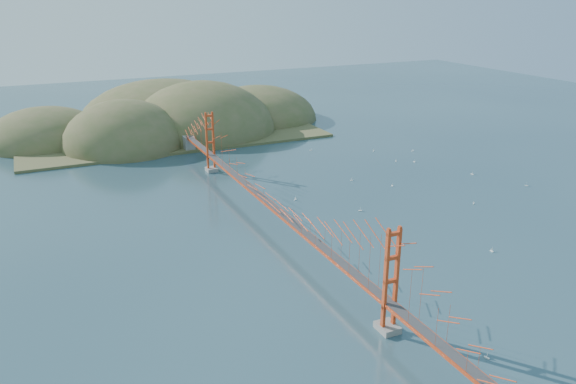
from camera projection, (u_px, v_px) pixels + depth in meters
name	position (u px, v px, depth m)	size (l,w,h in m)	color
ground	(273.00, 226.00, 83.98)	(320.00, 320.00, 0.00)	#294552
bridge	(272.00, 182.00, 81.75)	(2.20, 94.40, 12.00)	gray
far_headlands	(174.00, 128.00, 143.28)	(84.00, 58.00, 25.00)	brown
sailboat_1	(360.00, 210.00, 89.80)	(0.66, 0.66, 0.71)	white
sailboat_10	(487.00, 357.00, 53.94)	(0.55, 0.57, 0.64)	white
sailboat_8	(373.00, 151.00, 122.90)	(0.65, 0.65, 0.68)	white
sailboat_4	(392.00, 185.00, 101.21)	(0.47, 0.51, 0.57)	white
sailboat_0	(492.00, 250.00, 75.92)	(0.55, 0.61, 0.70)	white
sailboat_9	(396.00, 161.00, 115.59)	(0.62, 0.62, 0.66)	white
sailboat_11	(527.00, 185.00, 101.30)	(0.64, 0.64, 0.67)	white
sailboat_3	(295.00, 199.00, 94.48)	(0.59, 0.59, 0.65)	white
sailboat_16	(352.00, 180.00, 104.06)	(0.57, 0.57, 0.64)	white
sailboat_5	(472.00, 174.00, 107.55)	(0.61, 0.66, 0.74)	white
sailboat_13	(474.00, 203.00, 92.72)	(0.56, 0.56, 0.58)	white
sailboat_15	(414.00, 161.00, 115.29)	(0.45, 0.53, 0.62)	white
sailboat_7	(311.00, 150.00, 123.46)	(0.56, 0.53, 0.63)	white
sailboat_17	(413.00, 151.00, 122.99)	(0.53, 0.52, 0.60)	white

